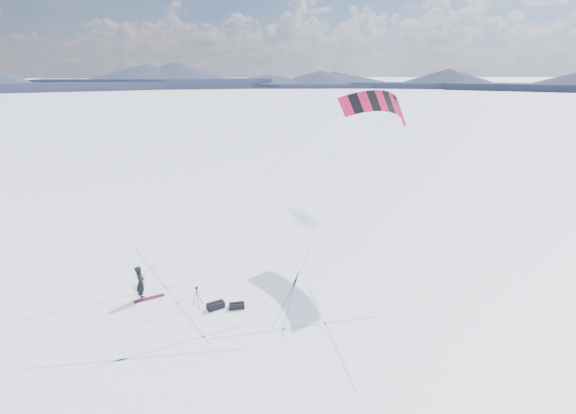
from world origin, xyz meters
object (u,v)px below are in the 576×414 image
object	(u,v)px
snowkiter	(143,299)
snowboard	(149,298)
gear_bag_b	(237,306)
gear_bag_a	(216,305)
tripod	(197,294)

from	to	relation	value
snowkiter	snowboard	xyz separation A→B (m)	(0.34, -0.08, 0.02)
gear_bag_b	gear_bag_a	bearing A→B (deg)	169.03
snowkiter	gear_bag_b	bearing A→B (deg)	-120.42
gear_bag_b	snowkiter	bearing A→B (deg)	158.38
snowkiter	gear_bag_a	distance (m)	4.20
snowboard	tripod	bearing A→B (deg)	-46.22
snowboard	tripod	world-z (taller)	tripod
gear_bag_a	gear_bag_b	world-z (taller)	gear_bag_a
tripod	gear_bag_b	distance (m)	2.14
gear_bag_a	gear_bag_b	xyz separation A→B (m)	(1.04, -0.32, -0.02)
tripod	gear_bag_a	world-z (taller)	tripod
gear_bag_a	gear_bag_b	bearing A→B (deg)	-31.49
snowkiter	snowboard	size ratio (longest dim) A/B	1.22
snowkiter	gear_bag_a	xyz separation A→B (m)	(3.62, -2.14, 0.17)
tripod	gear_bag_a	size ratio (longest dim) A/B	1.18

